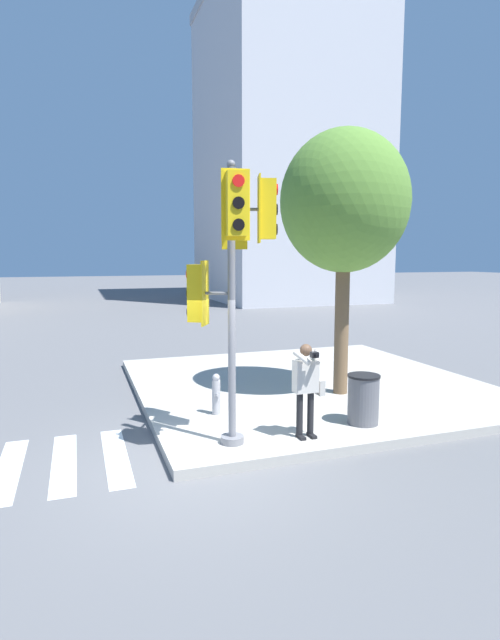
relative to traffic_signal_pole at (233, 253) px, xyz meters
The scene contains 8 objects.
ground_plane 3.30m from the traffic_signal_pole, 157.49° to the right, with size 160.00×160.00×0.00m, color #5B5B5E.
sidewalk_corner 5.35m from the traffic_signal_pole, 48.48° to the left, with size 8.00×8.00×0.17m.
traffic_signal_pole is the anchor object (origin of this frame).
person_photographer 2.46m from the traffic_signal_pole, ahead, with size 0.58×0.54×1.58m.
street_tree 3.90m from the traffic_signal_pole, 33.75° to the left, with size 2.73×2.73×5.67m.
fire_hydrant 3.07m from the traffic_signal_pole, 85.58° to the left, with size 0.16×0.22×0.79m.
trash_bin 3.61m from the traffic_signal_pole, ahead, with size 0.58×0.58×0.90m.
building_right 31.59m from the traffic_signal_pole, 65.51° to the left, with size 11.12×13.11×22.38m.
Camera 1 is at (-1.68, -7.18, 3.16)m, focal length 28.00 mm.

